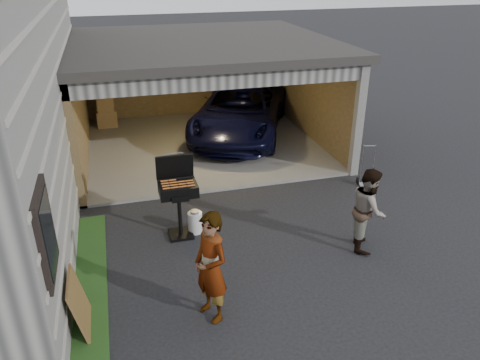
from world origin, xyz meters
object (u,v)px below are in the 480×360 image
object	(u,v)px
woman	(211,268)
hand_truck	(366,177)
plywood_panel	(80,304)
man	(368,209)
bbq_grill	(178,191)
propane_tank	(195,222)
minivan	(240,113)

from	to	relation	value
woman	hand_truck	bearing A→B (deg)	103.17
plywood_panel	hand_truck	bearing A→B (deg)	26.62
woman	man	bearing A→B (deg)	84.82
hand_truck	bbq_grill	bearing A→B (deg)	-151.31
woman	hand_truck	size ratio (longest dim) A/B	1.78
propane_tank	minivan	bearing A→B (deg)	65.25
plywood_panel	hand_truck	distance (m)	7.01
man	propane_tank	world-z (taller)	man
bbq_grill	plywood_panel	size ratio (longest dim) A/B	1.75
woman	bbq_grill	distance (m)	2.37
woman	plywood_panel	bearing A→B (deg)	-121.04
hand_truck	propane_tank	bearing A→B (deg)	-150.65
woman	man	xyz separation A→B (m)	(3.10, 1.06, -0.09)
man	hand_truck	size ratio (longest dim) A/B	1.59
man	plywood_panel	xyz separation A→B (m)	(-4.94, -0.84, -0.33)
man	propane_tank	bearing A→B (deg)	89.26
hand_truck	plywood_panel	bearing A→B (deg)	-137.13
man	hand_truck	xyz separation A→B (m)	(1.32, 2.30, -0.59)
minivan	man	world-z (taller)	man
woman	bbq_grill	xyz separation A→B (m)	(-0.10, 2.36, 0.06)
bbq_grill	plywood_panel	distance (m)	2.80
minivan	plywood_panel	xyz separation A→B (m)	(-4.31, -7.09, -0.26)
propane_tank	woman	bearing A→B (deg)	-94.62
bbq_grill	propane_tank	world-z (taller)	bbq_grill
minivan	plywood_panel	bearing A→B (deg)	-96.71
man	minivan	bearing A→B (deg)	29.36
bbq_grill	plywood_panel	xyz separation A→B (m)	(-1.74, -2.14, -0.49)
bbq_grill	hand_truck	distance (m)	4.69
woman	propane_tank	size ratio (longest dim) A/B	4.16
woman	man	distance (m)	3.28
propane_tank	hand_truck	bearing A→B (deg)	13.11
minivan	bbq_grill	xyz separation A→B (m)	(-2.57, -4.95, 0.22)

